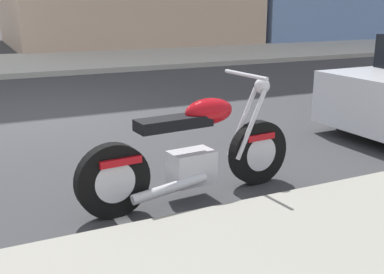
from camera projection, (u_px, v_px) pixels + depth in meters
The scene contains 4 objects.
ground_plane at pixel (43, 117), 7.48m from camera, with size 260.00×260.00×0.00m, color #333335.
sidewalk_far_curb at pixel (331, 48), 18.44m from camera, with size 120.00×5.00×0.14m, color #ADA89E.
parking_stall_stripe at pixel (110, 204), 4.20m from camera, with size 0.12×2.20×0.01m, color silver.
parked_motorcycle at pixel (194, 153), 4.24m from camera, with size 2.15×0.62×1.12m.
Camera 1 is at (-1.03, -7.60, 1.72)m, focal length 44.03 mm.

